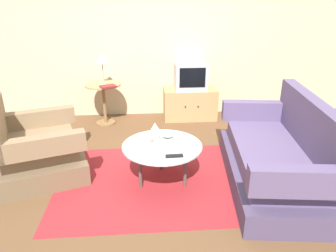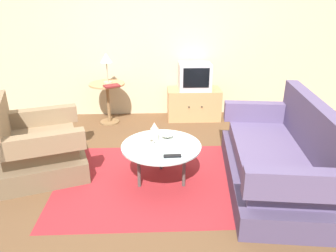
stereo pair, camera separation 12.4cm
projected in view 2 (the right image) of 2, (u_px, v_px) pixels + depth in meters
The scene contains 16 objects.
ground_plane at pixel (153, 180), 3.50m from camera, with size 16.00×16.00×0.00m, color brown.
back_wall at pixel (152, 33), 5.02m from camera, with size 9.00×0.12×2.70m, color #CCB78E.
area_rug at pixel (162, 180), 3.49m from camera, with size 2.30×1.66×0.00m, color maroon.
armchair at pixel (37, 148), 3.56m from camera, with size 1.18×1.22×0.88m.
couch at pixel (278, 160), 3.29m from camera, with size 1.08×1.90×0.94m.
coffee_table at pixel (161, 148), 3.33m from camera, with size 0.85×0.85×0.44m.
side_table at pixel (108, 94), 4.90m from camera, with size 0.55×0.55×0.65m.
tv_stand at pixel (194, 104), 5.18m from camera, with size 0.86×0.46×0.50m.
television at pixel (195, 76), 5.00m from camera, with size 0.50×0.42×0.42m.
table_lamp at pixel (106, 60), 4.72m from camera, with size 0.19×0.19×0.46m.
vase at pixel (154, 132), 3.37m from camera, with size 0.09×0.09×0.22m.
mug at pixel (147, 141), 3.32m from camera, with size 0.13×0.08×0.08m.
bowl at pixel (167, 136), 3.47m from camera, with size 0.13×0.13×0.04m.
tv_remote_dark at pixel (172, 156), 3.07m from camera, with size 0.18×0.06×0.02m.
tv_remote_silver at pixel (149, 153), 3.13m from camera, with size 0.09×0.15×0.02m.
book at pixel (112, 86), 4.65m from camera, with size 0.27×0.23×0.02m.
Camera 2 is at (0.05, -3.00, 1.89)m, focal length 33.44 mm.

